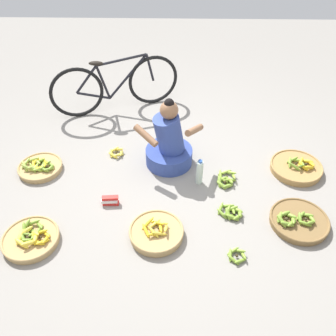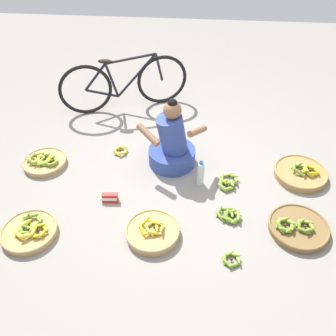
{
  "view_description": "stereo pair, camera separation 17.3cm",
  "coord_description": "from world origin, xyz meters",
  "px_view_note": "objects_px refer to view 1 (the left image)",
  "views": [
    {
      "loc": [
        0.06,
        -2.81,
        2.64
      ],
      "look_at": [
        0.0,
        -0.2,
        0.35
      ],
      "focal_mm": 38.53,
      "sensor_mm": 36.0,
      "label": 1
    },
    {
      "loc": [
        0.23,
        -2.8,
        2.64
      ],
      "look_at": [
        0.0,
        -0.2,
        0.35
      ],
      "focal_mm": 38.53,
      "sensor_mm": 36.0,
      "label": 2
    }
  ],
  "objects_px": {
    "banana_basket_near_vendor": "(156,232)",
    "bicycle_leaning": "(116,85)",
    "loose_bananas_front_right": "(237,255)",
    "banana_basket_mid_left": "(296,167)",
    "water_bottle": "(199,172)",
    "loose_bananas_front_center": "(231,212)",
    "vendor_woman_front": "(169,144)",
    "banana_basket_back_left": "(40,167)",
    "banana_basket_front_left": "(299,221)",
    "packet_carton_stack": "(110,201)",
    "loose_bananas_back_center": "(226,180)",
    "loose_bananas_near_bicycle": "(116,153)",
    "banana_basket_back_right": "(31,238)"
  },
  "relations": [
    {
      "from": "banana_basket_near_vendor",
      "to": "loose_bananas_front_center",
      "type": "bearing_deg",
      "value": 20.67
    },
    {
      "from": "bicycle_leaning",
      "to": "water_bottle",
      "type": "relative_size",
      "value": 5.29
    },
    {
      "from": "vendor_woman_front",
      "to": "banana_basket_mid_left",
      "type": "distance_m",
      "value": 1.42
    },
    {
      "from": "banana_basket_front_left",
      "to": "banana_basket_back_right",
      "type": "bearing_deg",
      "value": -173.91
    },
    {
      "from": "banana_basket_front_left",
      "to": "loose_bananas_front_right",
      "type": "distance_m",
      "value": 0.74
    },
    {
      "from": "vendor_woman_front",
      "to": "banana_basket_back_left",
      "type": "xyz_separation_m",
      "value": [
        -1.42,
        -0.16,
        -0.22
      ]
    },
    {
      "from": "loose_bananas_near_bicycle",
      "to": "loose_bananas_front_center",
      "type": "bearing_deg",
      "value": -36.1
    },
    {
      "from": "banana_basket_back_left",
      "to": "loose_bananas_back_center",
      "type": "xyz_separation_m",
      "value": [
        2.03,
        -0.15,
        -0.01
      ]
    },
    {
      "from": "loose_bananas_front_right",
      "to": "water_bottle",
      "type": "height_order",
      "value": "water_bottle"
    },
    {
      "from": "bicycle_leaning",
      "to": "loose_bananas_back_center",
      "type": "xyz_separation_m",
      "value": [
        1.33,
        -1.42,
        -0.33
      ]
    },
    {
      "from": "banana_basket_near_vendor",
      "to": "banana_basket_mid_left",
      "type": "distance_m",
      "value": 1.76
    },
    {
      "from": "loose_bananas_front_right",
      "to": "loose_bananas_near_bicycle",
      "type": "distance_m",
      "value": 1.85
    },
    {
      "from": "banana_basket_back_left",
      "to": "packet_carton_stack",
      "type": "distance_m",
      "value": 0.98
    },
    {
      "from": "vendor_woman_front",
      "to": "loose_bananas_front_center",
      "type": "bearing_deg",
      "value": -51.27
    },
    {
      "from": "banana_basket_back_right",
      "to": "vendor_woman_front",
      "type": "bearing_deg",
      "value": 42.94
    },
    {
      "from": "vendor_woman_front",
      "to": "banana_basket_near_vendor",
      "type": "relative_size",
      "value": 1.63
    },
    {
      "from": "banana_basket_near_vendor",
      "to": "banana_basket_front_left",
      "type": "bearing_deg",
      "value": 7.26
    },
    {
      "from": "bicycle_leaning",
      "to": "banana_basket_front_left",
      "type": "xyz_separation_m",
      "value": [
        1.95,
        -1.98,
        -0.32
      ]
    },
    {
      "from": "banana_basket_near_vendor",
      "to": "loose_bananas_near_bicycle",
      "type": "relative_size",
      "value": 2.47
    },
    {
      "from": "bicycle_leaning",
      "to": "loose_bananas_front_center",
      "type": "height_order",
      "value": "bicycle_leaning"
    },
    {
      "from": "loose_bananas_front_right",
      "to": "loose_bananas_back_center",
      "type": "bearing_deg",
      "value": 89.86
    },
    {
      "from": "water_bottle",
      "to": "vendor_woman_front",
      "type": "bearing_deg",
      "value": 135.23
    },
    {
      "from": "vendor_woman_front",
      "to": "bicycle_leaning",
      "type": "xyz_separation_m",
      "value": [
        -0.72,
        1.11,
        0.1
      ]
    },
    {
      "from": "loose_bananas_front_right",
      "to": "bicycle_leaning",
      "type": "bearing_deg",
      "value": 119.21
    },
    {
      "from": "banana_basket_front_left",
      "to": "loose_bananas_front_center",
      "type": "relative_size",
      "value": 2.04
    },
    {
      "from": "banana_basket_front_left",
      "to": "loose_bananas_front_center",
      "type": "xyz_separation_m",
      "value": [
        -0.62,
        0.1,
        -0.01
      ]
    },
    {
      "from": "loose_bananas_near_bicycle",
      "to": "water_bottle",
      "type": "relative_size",
      "value": 0.67
    },
    {
      "from": "bicycle_leaning",
      "to": "loose_bananas_back_center",
      "type": "height_order",
      "value": "bicycle_leaning"
    },
    {
      "from": "water_bottle",
      "to": "loose_bananas_front_center",
      "type": "bearing_deg",
      "value": -56.8
    },
    {
      "from": "bicycle_leaning",
      "to": "banana_basket_near_vendor",
      "type": "bearing_deg",
      "value": -73.87
    },
    {
      "from": "bicycle_leaning",
      "to": "banana_basket_back_right",
      "type": "distance_m",
      "value": 2.32
    },
    {
      "from": "banana_basket_front_left",
      "to": "banana_basket_near_vendor",
      "type": "bearing_deg",
      "value": -172.74
    },
    {
      "from": "banana_basket_front_left",
      "to": "loose_bananas_back_center",
      "type": "bearing_deg",
      "value": 138.01
    },
    {
      "from": "vendor_woman_front",
      "to": "banana_basket_mid_left",
      "type": "height_order",
      "value": "vendor_woman_front"
    },
    {
      "from": "vendor_woman_front",
      "to": "loose_bananas_front_right",
      "type": "xyz_separation_m",
      "value": [
        0.61,
        -1.26,
        -0.24
      ]
    },
    {
      "from": "banana_basket_near_vendor",
      "to": "bicycle_leaning",
      "type": "bearing_deg",
      "value": 106.13
    },
    {
      "from": "banana_basket_back_left",
      "to": "loose_bananas_near_bicycle",
      "type": "relative_size",
      "value": 2.38
    },
    {
      "from": "banana_basket_front_left",
      "to": "packet_carton_stack",
      "type": "xyz_separation_m",
      "value": [
        -1.81,
        0.22,
        0.0
      ]
    },
    {
      "from": "loose_bananas_front_center",
      "to": "packet_carton_stack",
      "type": "bearing_deg",
      "value": 174.38
    },
    {
      "from": "vendor_woman_front",
      "to": "packet_carton_stack",
      "type": "bearing_deg",
      "value": -131.22
    },
    {
      "from": "loose_bananas_front_right",
      "to": "packet_carton_stack",
      "type": "xyz_separation_m",
      "value": [
        -1.18,
        0.61,
        0.02
      ]
    },
    {
      "from": "banana_basket_mid_left",
      "to": "water_bottle",
      "type": "distance_m",
      "value": 1.1
    },
    {
      "from": "banana_basket_front_left",
      "to": "loose_bananas_back_center",
      "type": "distance_m",
      "value": 0.84
    },
    {
      "from": "loose_bananas_front_center",
      "to": "water_bottle",
      "type": "height_order",
      "value": "water_bottle"
    },
    {
      "from": "loose_bananas_back_center",
      "to": "loose_bananas_near_bicycle",
      "type": "bearing_deg",
      "value": 160.49
    },
    {
      "from": "water_bottle",
      "to": "banana_basket_back_right",
      "type": "bearing_deg",
      "value": -152.26
    },
    {
      "from": "loose_bananas_front_right",
      "to": "banana_basket_mid_left",
      "type": "bearing_deg",
      "value": 55.52
    },
    {
      "from": "bicycle_leaning",
      "to": "loose_bananas_front_right",
      "type": "bearing_deg",
      "value": -60.79
    },
    {
      "from": "loose_bananas_back_center",
      "to": "vendor_woman_front",
      "type": "bearing_deg",
      "value": 153.43
    },
    {
      "from": "banana_basket_mid_left",
      "to": "loose_bananas_front_right",
      "type": "xyz_separation_m",
      "value": [
        -0.79,
        -1.15,
        -0.02
      ]
    }
  ]
}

